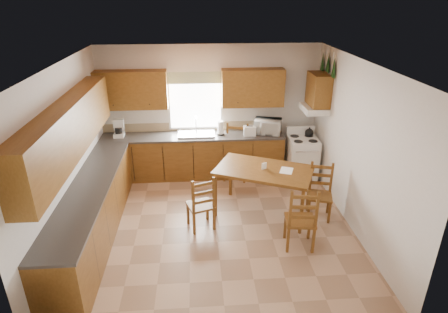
{
  "coord_description": "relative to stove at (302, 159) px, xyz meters",
  "views": [
    {
      "loc": [
        -0.27,
        -5.3,
        3.64
      ],
      "look_at": [
        0.15,
        0.3,
        1.15
      ],
      "focal_mm": 30.0,
      "sensor_mm": 36.0,
      "label": 1
    }
  ],
  "objects": [
    {
      "name": "wall_front",
      "position": [
        -1.88,
        -3.91,
        0.92
      ],
      "size": [
        4.5,
        4.5,
        0.0
      ],
      "primitive_type": "plane",
      "color": "silver",
      "rests_on": "floor"
    },
    {
      "name": "wall_back",
      "position": [
        -1.88,
        0.59,
        0.92
      ],
      "size": [
        4.5,
        4.5,
        0.0
      ],
      "primitive_type": "plane",
      "color": "silver",
      "rests_on": "floor"
    },
    {
      "name": "wall_left",
      "position": [
        -4.13,
        -1.66,
        0.92
      ],
      "size": [
        4.5,
        4.5,
        0.0
      ],
      "primitive_type": "plane",
      "color": "silver",
      "rests_on": "floor"
    },
    {
      "name": "wall_right",
      "position": [
        0.37,
        -1.66,
        0.92
      ],
      "size": [
        4.5,
        4.5,
        0.0
      ],
      "primitive_type": "plane",
      "color": "silver",
      "rests_on": "floor"
    },
    {
      "name": "chair_near_left",
      "position": [
        -2.14,
        -1.66,
        0.05
      ],
      "size": [
        0.51,
        0.5,
        0.97
      ],
      "primitive_type": "cube",
      "rotation": [
        0.0,
        0.0,
        3.46
      ],
      "color": "brown",
      "rests_on": "floor"
    },
    {
      "name": "upper_cab_left",
      "position": [
        -3.96,
        -1.81,
        1.42
      ],
      "size": [
        0.33,
        3.6,
        0.75
      ],
      "primitive_type": "cube",
      "color": "brown",
      "rests_on": "wall_left"
    },
    {
      "name": "toaster",
      "position": [
        -1.09,
        0.19,
        0.59
      ],
      "size": [
        0.25,
        0.16,
        0.2
      ],
      "primitive_type": "cube",
      "rotation": [
        0.0,
        0.0,
        0.03
      ],
      "color": "silver",
      "rests_on": "counter_back"
    },
    {
      "name": "counter_left",
      "position": [
        -3.83,
        -1.81,
        0.47
      ],
      "size": [
        0.63,
        3.6,
        0.04
      ],
      "primitive_type": "cube",
      "color": "#3B3734",
      "rests_on": "lower_cab_left"
    },
    {
      "name": "stove",
      "position": [
        0.0,
        0.0,
        0.0
      ],
      "size": [
        0.6,
        0.61,
        0.87
      ],
      "primitive_type": "cube",
      "rotation": [
        0.0,
        0.0,
        -0.02
      ],
      "color": "silver",
      "rests_on": "floor"
    },
    {
      "name": "range_hood",
      "position": [
        0.15,
        -0.01,
        1.09
      ],
      "size": [
        0.44,
        0.62,
        0.12
      ],
      "primitive_type": "cube",
      "color": "silver",
      "rests_on": "wall_right"
    },
    {
      "name": "upper_cab_back_right",
      "position": [
        -1.02,
        0.42,
        1.42
      ],
      "size": [
        1.25,
        0.33,
        0.75
      ],
      "primitive_type": "cube",
      "color": "brown",
      "rests_on": "wall_back"
    },
    {
      "name": "chair_far_right",
      "position": [
        -0.09,
        -1.5,
        0.05
      ],
      "size": [
        0.49,
        0.48,
        0.97
      ],
      "primitive_type": "cube",
      "rotation": [
        0.0,
        0.0,
        -0.27
      ],
      "color": "brown",
      "rests_on": "floor"
    },
    {
      "name": "upper_cab_back_left",
      "position": [
        -3.43,
        0.42,
        1.42
      ],
      "size": [
        1.41,
        0.33,
        0.75
      ],
      "primitive_type": "cube",
      "color": "brown",
      "rests_on": "wall_back"
    },
    {
      "name": "upper_cab_stove",
      "position": [
        0.2,
        -0.01,
        1.47
      ],
      "size": [
        0.33,
        0.62,
        0.62
      ],
      "primitive_type": "cube",
      "color": "brown",
      "rests_on": "wall_right"
    },
    {
      "name": "pine_decal_b",
      "position": [
        0.33,
        -0.01,
        1.99
      ],
      "size": [
        0.22,
        0.22,
        0.36
      ],
      "primitive_type": "cone",
      "color": "#143915",
      "rests_on": "wall_right"
    },
    {
      "name": "chair_far_left",
      "position": [
        -1.37,
        0.1,
        0.14
      ],
      "size": [
        0.57,
        0.56,
        1.14
      ],
      "primitive_type": "cube",
      "rotation": [
        0.0,
        0.0,
        -0.24
      ],
      "color": "brown",
      "rests_on": "floor"
    },
    {
      "name": "paper_towel",
      "position": [
        -1.68,
        0.29,
        0.63
      ],
      "size": [
        0.15,
        0.15,
        0.29
      ],
      "primitive_type": "cylinder",
      "rotation": [
        0.0,
        0.0,
        -0.28
      ],
      "color": "white",
      "rests_on": "counter_back"
    },
    {
      "name": "pine_decal_a",
      "position": [
        0.33,
        -0.33,
        1.95
      ],
      "size": [
        0.22,
        0.22,
        0.36
      ],
      "primitive_type": "cone",
      "color": "#143915",
      "rests_on": "wall_right"
    },
    {
      "name": "pine_decal_c",
      "position": [
        0.33,
        0.31,
        1.95
      ],
      "size": [
        0.22,
        0.22,
        0.36
      ],
      "primitive_type": "cone",
      "color": "#143915",
      "rests_on": "wall_right"
    },
    {
      "name": "lower_cab_left",
      "position": [
        -3.83,
        -1.81,
        0.01
      ],
      "size": [
        0.6,
        3.6,
        0.88
      ],
      "primitive_type": "cube",
      "color": "brown",
      "rests_on": "floor"
    },
    {
      "name": "window_valance",
      "position": [
        -2.18,
        0.53,
        1.62
      ],
      "size": [
        1.19,
        0.01,
        0.24
      ],
      "primitive_type": "cube",
      "color": "#567845",
      "rests_on": "wall_back"
    },
    {
      "name": "chair_near_right",
      "position": [
        -0.64,
        -2.27,
        0.09
      ],
      "size": [
        0.48,
        0.46,
        1.05
      ],
      "primitive_type": "cube",
      "rotation": [
        0.0,
        0.0,
        3.03
      ],
      "color": "brown",
      "rests_on": "floor"
    },
    {
      "name": "window_frame",
      "position": [
        -2.18,
        0.56,
        1.12
      ],
      "size": [
        1.13,
        0.02,
        1.18
      ],
      "primitive_type": "cube",
      "color": "silver",
      "rests_on": "wall_back"
    },
    {
      "name": "window_pane",
      "position": [
        -2.18,
        0.55,
        1.12
      ],
      "size": [
        1.05,
        0.01,
        1.1
      ],
      "primitive_type": "cube",
      "color": "white",
      "rests_on": "wall_back"
    },
    {
      "name": "lower_cab_back",
      "position": [
        -2.25,
        0.29,
        0.01
      ],
      "size": [
        3.75,
        0.6,
        0.88
      ],
      "primitive_type": "cube",
      "color": "brown",
      "rests_on": "floor"
    },
    {
      "name": "table_paper",
      "position": [
        -0.67,
        -1.37,
        0.43
      ],
      "size": [
        0.29,
        0.33,
        0.0
      ],
      "primitive_type": "cube",
      "rotation": [
        0.0,
        0.0,
        -0.37
      ],
      "color": "white",
      "rests_on": "dining_table"
    },
    {
      "name": "coffeemaker",
      "position": [
        -3.75,
        0.32,
        0.64
      ],
      "size": [
        0.26,
        0.28,
        0.32
      ],
      "primitive_type": "cube",
      "rotation": [
        0.0,
        0.0,
        0.38
      ],
      "color": "silver",
      "rests_on": "counter_back"
    },
    {
      "name": "table_card",
      "position": [
        -1.04,
        -1.28,
        0.48
      ],
      "size": [
        0.09,
        0.05,
        0.12
      ],
      "primitive_type": "cube",
      "rotation": [
        0.0,
        0.0,
        0.41
      ],
      "color": "white",
      "rests_on": "dining_table"
    },
    {
      "name": "floor",
      "position": [
        -1.88,
        -1.66,
        -0.43
      ],
      "size": [
        4.5,
        4.5,
        0.0
      ],
      "primitive_type": "plane",
      "color": "#A57F5E",
      "rests_on": "ground"
    },
    {
      "name": "dining_table",
      "position": [
        -1.04,
        -1.28,
        -0.0
      ],
      "size": [
        1.84,
        1.5,
        0.86
      ],
      "primitive_type": "cube",
      "rotation": [
        0.0,
        0.0,
        -0.43
      ],
      "color": "brown",
      "rests_on": "floor"
    },
    {
      "name": "microwave",
      "position": [
        -0.7,
        0.29,
        0.64
      ],
      "size": [
        0.59,
        0.49,
        0.3
      ],
      "primitive_type": "imported",
      "rotation": [
        0.0,
        0.0,
        -0.28
      ],
      "color": "silver",
      "rests_on": "counter_back"
    },
    {
      "name": "backsplash",
      "position": [
        -2.25,
        0.58,
        0.58
      ],
      "size": [
        3.75,
        0.01,
        0.18
      ],
      "primitive_type": "cube",
      "color": "#8C7958",
      "rests_on": "counter_back"
    },
    {
      "name": "ceiling",
      "position": [
        -1.88,
        -1.66,
        2.27
      ],
      "size": [
        4.5,
        4.5,
        0.0
      ],
      "primitive_type": "plane",
      "color": "brown",
      "rests_on": "floor"
    },
    {
      "name": "counter_back",
      "position": [
        -2.25,
        0.29,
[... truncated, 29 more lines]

